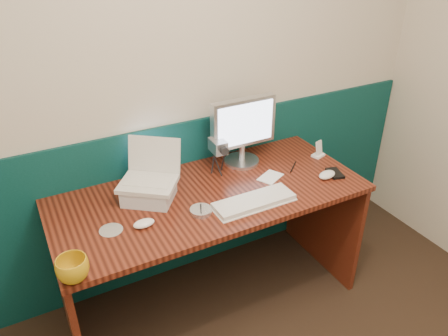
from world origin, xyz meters
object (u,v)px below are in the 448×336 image
laptop (146,166)px  monitor (242,132)px  keyboard (254,202)px  mug (73,269)px  camcorder (218,158)px  desk (211,250)px

laptop → monitor: size_ratio=0.70×
keyboard → mug: mug is taller
keyboard → mug: 0.89m
monitor → camcorder: size_ratio=2.08×
monitor → camcorder: monitor is taller
monitor → laptop: bearing=-168.8°
keyboard → mug: bearing=-172.6°
laptop → keyboard: bearing=4.7°
mug → monitor: bearing=26.4°
monitor → camcorder: bearing=-165.0°
laptop → camcorder: (0.42, 0.07, -0.10)m
laptop → desk: bearing=20.9°
laptop → camcorder: laptop is taller
desk → camcorder: 0.51m
mug → camcorder: 0.99m
desk → camcorder: bearing=51.5°
desk → laptop: laptop is taller
laptop → monitor: bearing=48.6°
monitor → mug: monitor is taller
desk → mug: (-0.74, -0.31, 0.43)m
monitor → keyboard: (-0.16, -0.40, -0.18)m
camcorder → mug: bearing=-149.3°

